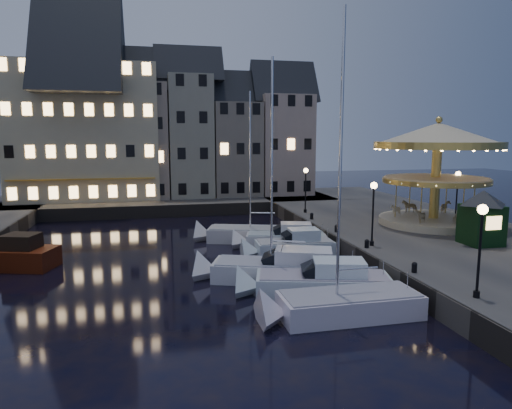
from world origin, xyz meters
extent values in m
plane|color=black|center=(0.00, 0.00, 0.00)|extent=(160.00, 160.00, 0.00)
cube|color=#474442|center=(14.00, 6.00, 0.65)|extent=(16.00, 56.00, 1.30)
cube|color=#474442|center=(-8.00, 28.00, 0.65)|extent=(44.00, 12.00, 1.30)
cube|color=#47423A|center=(6.00, 6.00, 0.65)|extent=(0.15, 44.00, 1.30)
cube|color=#47423A|center=(-6.00, 22.00, 0.65)|extent=(48.00, 0.15, 1.30)
cylinder|color=black|center=(7.20, -9.00, 1.45)|extent=(0.28, 0.28, 0.30)
cylinder|color=black|center=(7.20, -9.00, 3.20)|extent=(0.12, 0.12, 3.80)
sphere|color=#FFD18C|center=(7.20, -9.00, 5.25)|extent=(0.44, 0.44, 0.44)
cylinder|color=black|center=(7.20, 1.00, 1.45)|extent=(0.28, 0.28, 0.30)
cylinder|color=black|center=(7.20, 1.00, 3.20)|extent=(0.12, 0.12, 3.80)
sphere|color=#FFD18C|center=(7.20, 1.00, 5.25)|extent=(0.44, 0.44, 0.44)
cylinder|color=black|center=(7.20, 14.50, 1.45)|extent=(0.28, 0.28, 0.30)
cylinder|color=black|center=(7.20, 14.50, 3.20)|extent=(0.12, 0.12, 3.80)
sphere|color=#FFD18C|center=(7.20, 14.50, 5.25)|extent=(0.44, 0.44, 0.44)
cylinder|color=black|center=(18.50, 8.00, 1.45)|extent=(0.28, 0.28, 0.30)
cylinder|color=black|center=(18.50, 8.00, 3.20)|extent=(0.12, 0.12, 3.80)
sphere|color=#FFD18C|center=(18.50, 8.00, 5.25)|extent=(0.44, 0.44, 0.44)
cylinder|color=black|center=(6.60, -5.00, 1.50)|extent=(0.28, 0.28, 0.40)
sphere|color=black|center=(6.60, -5.00, 1.72)|extent=(0.30, 0.30, 0.30)
cylinder|color=black|center=(6.60, 0.50, 1.50)|extent=(0.28, 0.28, 0.40)
sphere|color=black|center=(6.60, 0.50, 1.72)|extent=(0.30, 0.30, 0.30)
cylinder|color=black|center=(6.60, 5.50, 1.50)|extent=(0.28, 0.28, 0.40)
sphere|color=black|center=(6.60, 5.50, 1.72)|extent=(0.30, 0.30, 0.30)
cylinder|color=black|center=(6.60, 11.00, 1.50)|extent=(0.28, 0.28, 0.40)
sphere|color=black|center=(6.60, 11.00, 1.72)|extent=(0.30, 0.30, 0.30)
cube|color=slate|center=(-19.50, 30.00, 6.80)|extent=(5.00, 8.00, 11.00)
cube|color=slate|center=(-14.05, 30.00, 7.30)|extent=(5.60, 8.00, 12.00)
cube|color=gray|center=(-8.00, 30.00, 7.80)|extent=(6.20, 8.00, 13.00)
cube|color=gray|center=(-2.25, 30.00, 8.30)|extent=(5.00, 8.00, 14.00)
cube|color=gray|center=(3.20, 30.00, 6.80)|extent=(5.60, 8.00, 11.00)
cube|color=tan|center=(9.25, 30.00, 7.30)|extent=(6.20, 8.00, 12.00)
cube|color=beige|center=(-14.00, 30.00, 8.80)|extent=(16.00, 9.00, 15.00)
cube|color=silver|center=(2.16, -6.85, 0.45)|extent=(6.58, 2.56, 1.30)
cube|color=gray|center=(2.16, -6.85, 1.12)|extent=(6.25, 2.35, 0.10)
cylinder|color=silver|center=(1.51, -6.85, 6.85)|extent=(0.14, 0.14, 11.50)
cube|color=silver|center=(1.97, -3.86, 0.45)|extent=(7.36, 4.07, 1.30)
cube|color=gray|center=(1.97, -3.86, 1.12)|extent=(6.97, 3.80, 0.10)
cube|color=silver|center=(2.78, -4.08, 1.55)|extent=(3.02, 2.38, 0.80)
cube|color=black|center=(1.43, -3.71, 1.45)|extent=(1.57, 1.88, 0.94)
cube|color=silver|center=(0.75, -1.08, 0.45)|extent=(8.80, 5.20, 1.30)
cube|color=#8D8F9E|center=(0.75, -1.08, 1.12)|extent=(8.33, 4.87, 0.10)
cube|color=silver|center=(1.70, -1.42, 1.55)|extent=(3.65, 2.84, 0.80)
cube|color=black|center=(0.11, -0.85, 1.45)|extent=(1.89, 2.11, 1.03)
cylinder|color=silver|center=(-0.05, -0.79, 6.79)|extent=(0.14, 0.14, 11.38)
cube|color=silver|center=(2.91, 4.14, 0.45)|extent=(5.48, 2.29, 1.30)
cube|color=gray|center=(2.91, 4.14, 1.12)|extent=(5.20, 2.11, 0.10)
cube|color=silver|center=(3.56, 4.12, 1.55)|extent=(2.11, 1.63, 0.80)
cube|color=black|center=(2.48, 4.16, 1.45)|extent=(1.02, 1.49, 0.84)
cube|color=silver|center=(3.00, 6.52, 0.45)|extent=(6.25, 3.46, 1.30)
cube|color=#8B989D|center=(3.00, 6.52, 1.12)|extent=(5.92, 3.23, 0.10)
cube|color=silver|center=(3.69, 6.33, 1.55)|extent=(2.57, 2.02, 0.80)
cube|color=black|center=(2.54, 6.64, 1.45)|extent=(1.37, 1.61, 0.88)
cube|color=silver|center=(1.62, 9.12, 0.45)|extent=(8.69, 4.88, 1.30)
cube|color=gray|center=(1.62, 9.12, 1.12)|extent=(8.24, 4.56, 0.10)
cylinder|color=silver|center=(0.83, 9.38, 6.71)|extent=(0.14, 0.14, 11.23)
cube|color=#5A1C0A|center=(-16.41, 5.62, 0.55)|extent=(7.46, 4.42, 1.50)
cube|color=black|center=(-14.98, 5.17, 1.75)|extent=(2.48, 2.23, 0.94)
cylinder|color=beige|center=(15.47, 6.64, 1.57)|extent=(8.58, 8.58, 0.54)
cylinder|color=gold|center=(15.47, 6.64, 5.16)|extent=(0.75, 0.75, 6.65)
cylinder|color=beige|center=(15.47, 6.64, 5.06)|extent=(7.94, 7.94, 0.19)
cylinder|color=gold|center=(15.47, 6.64, 4.86)|extent=(8.24, 8.24, 0.38)
cone|color=beige|center=(15.47, 6.64, 8.60)|extent=(9.87, 9.87, 1.72)
cylinder|color=gold|center=(15.47, 6.64, 7.68)|extent=(9.87, 9.87, 0.54)
sphere|color=gold|center=(15.47, 6.64, 9.67)|extent=(0.54, 0.54, 0.54)
imported|color=beige|center=(18.34, 7.53, 2.37)|extent=(1.79, 1.30, 1.07)
cube|color=black|center=(14.36, -0.25, 2.61)|extent=(2.21, 2.21, 2.62)
pyramid|color=black|center=(14.36, -0.25, 4.90)|extent=(3.49, 3.49, 0.98)
camera|label=1|loc=(-6.55, -25.75, 8.34)|focal=32.00mm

